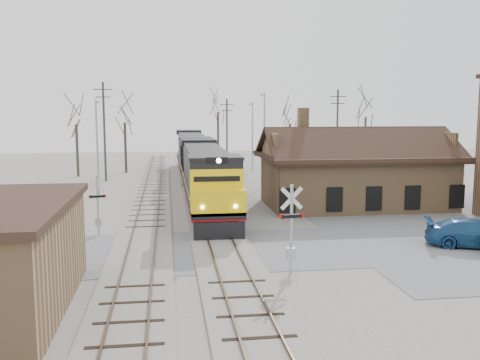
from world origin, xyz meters
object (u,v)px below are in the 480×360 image
object	(u,v)px
parked_car	(476,233)
locomotive_trailing	(192,153)
locomotive_lead	(206,177)
depot	(355,177)

from	to	relation	value
parked_car	locomotive_trailing	bearing A→B (deg)	42.33
locomotive_lead	parked_car	xyz separation A→B (m)	(14.33, -13.66, -1.79)
locomotive_lead	locomotive_trailing	xyz separation A→B (m)	(0.00, 22.41, -0.00)
depot	parked_car	xyz separation A→B (m)	(2.34, -13.37, -1.61)
locomotive_trailing	parked_car	bearing A→B (deg)	-68.33
locomotive_lead	depot	bearing A→B (deg)	-1.40
depot	parked_car	size ratio (longest dim) A/B	2.78
locomotive_trailing	parked_car	size ratio (longest dim) A/B	4.05
depot	locomotive_lead	bearing A→B (deg)	178.60
locomotive_lead	parked_car	size ratio (longest dim) A/B	4.05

